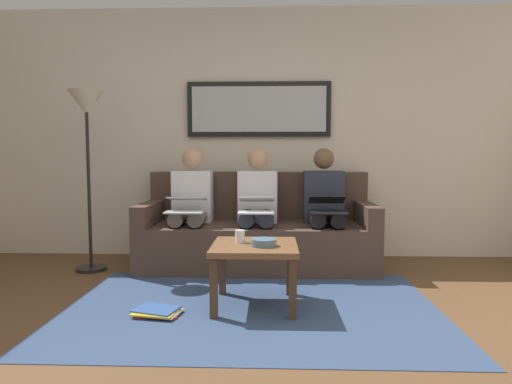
{
  "coord_description": "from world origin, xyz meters",
  "views": [
    {
      "loc": [
        -0.14,
        2.23,
        1.07
      ],
      "look_at": [
        0.0,
        -1.7,
        0.75
      ],
      "focal_mm": 31.56,
      "sensor_mm": 36.0,
      "label": 1
    }
  ],
  "objects_px": {
    "couch": "(258,233)",
    "person_middle": "(257,204)",
    "framed_mirror": "(259,109)",
    "coffee_table": "(255,254)",
    "laptop_white": "(256,205)",
    "person_left": "(324,204)",
    "magazine_stack": "(157,312)",
    "laptop_black": "(328,205)",
    "person_right": "(191,204)",
    "cup": "(240,236)",
    "bowl": "(264,242)",
    "standing_lamp": "(87,122)",
    "laptop_silver": "(186,204)"
  },
  "relations": [
    {
      "from": "person_right",
      "to": "laptop_black",
      "type": "bearing_deg",
      "value": 169.44
    },
    {
      "from": "bowl",
      "to": "standing_lamp",
      "type": "height_order",
      "value": "standing_lamp"
    },
    {
      "from": "couch",
      "to": "person_right",
      "type": "height_order",
      "value": "person_right"
    },
    {
      "from": "coffee_table",
      "to": "magazine_stack",
      "type": "xyz_separation_m",
      "value": [
        0.64,
        0.21,
        -0.35
      ]
    },
    {
      "from": "couch",
      "to": "person_middle",
      "type": "relative_size",
      "value": 1.93
    },
    {
      "from": "cup",
      "to": "laptop_silver",
      "type": "distance_m",
      "value": 1.01
    },
    {
      "from": "laptop_white",
      "to": "laptop_silver",
      "type": "xyz_separation_m",
      "value": [
        0.64,
        0.01,
        0.0
      ]
    },
    {
      "from": "framed_mirror",
      "to": "person_middle",
      "type": "relative_size",
      "value": 1.31
    },
    {
      "from": "person_middle",
      "to": "laptop_white",
      "type": "distance_m",
      "value": 0.24
    },
    {
      "from": "coffee_table",
      "to": "laptop_white",
      "type": "height_order",
      "value": "laptop_white"
    },
    {
      "from": "coffee_table",
      "to": "person_right",
      "type": "relative_size",
      "value": 0.52
    },
    {
      "from": "couch",
      "to": "magazine_stack",
      "type": "bearing_deg",
      "value": 66.42
    },
    {
      "from": "person_right",
      "to": "cup",
      "type": "bearing_deg",
      "value": 116.8
    },
    {
      "from": "coffee_table",
      "to": "magazine_stack",
      "type": "relative_size",
      "value": 1.75
    },
    {
      "from": "bowl",
      "to": "laptop_white",
      "type": "distance_m",
      "value": 0.98
    },
    {
      "from": "standing_lamp",
      "to": "person_right",
      "type": "bearing_deg",
      "value": -167.67
    },
    {
      "from": "laptop_black",
      "to": "magazine_stack",
      "type": "height_order",
      "value": "laptop_black"
    },
    {
      "from": "laptop_silver",
      "to": "bowl",
      "type": "bearing_deg",
      "value": 127.12
    },
    {
      "from": "cup",
      "to": "person_middle",
      "type": "height_order",
      "value": "person_middle"
    },
    {
      "from": "framed_mirror",
      "to": "coffee_table",
      "type": "xyz_separation_m",
      "value": [
        -0.02,
        1.61,
        -1.17
      ]
    },
    {
      "from": "person_left",
      "to": "framed_mirror",
      "type": "bearing_deg",
      "value": -35.53
    },
    {
      "from": "framed_mirror",
      "to": "laptop_silver",
      "type": "height_order",
      "value": "framed_mirror"
    },
    {
      "from": "couch",
      "to": "person_middle",
      "type": "bearing_deg",
      "value": 90.0
    },
    {
      "from": "couch",
      "to": "framed_mirror",
      "type": "relative_size",
      "value": 1.48
    },
    {
      "from": "person_left",
      "to": "laptop_black",
      "type": "bearing_deg",
      "value": 90.0
    },
    {
      "from": "framed_mirror",
      "to": "person_left",
      "type": "relative_size",
      "value": 1.31
    },
    {
      "from": "couch",
      "to": "laptop_silver",
      "type": "relative_size",
      "value": 6.42
    },
    {
      "from": "couch",
      "to": "laptop_silver",
      "type": "distance_m",
      "value": 0.78
    },
    {
      "from": "cup",
      "to": "person_right",
      "type": "bearing_deg",
      "value": -63.2
    },
    {
      "from": "couch",
      "to": "cup",
      "type": "height_order",
      "value": "couch"
    },
    {
      "from": "coffee_table",
      "to": "laptop_black",
      "type": "bearing_deg",
      "value": -124.29
    },
    {
      "from": "person_left",
      "to": "standing_lamp",
      "type": "distance_m",
      "value": 2.33
    },
    {
      "from": "person_right",
      "to": "magazine_stack",
      "type": "height_order",
      "value": "person_right"
    },
    {
      "from": "person_left",
      "to": "person_right",
      "type": "distance_m",
      "value": 1.28
    },
    {
      "from": "laptop_white",
      "to": "cup",
      "type": "bearing_deg",
      "value": 84.02
    },
    {
      "from": "bowl",
      "to": "person_middle",
      "type": "xyz_separation_m",
      "value": [
        0.08,
        -1.21,
        0.14
      ]
    },
    {
      "from": "cup",
      "to": "bowl",
      "type": "distance_m",
      "value": 0.21
    },
    {
      "from": "laptop_silver",
      "to": "cup",
      "type": "bearing_deg",
      "value": 123.24
    },
    {
      "from": "person_left",
      "to": "laptop_black",
      "type": "height_order",
      "value": "person_left"
    },
    {
      "from": "person_middle",
      "to": "magazine_stack",
      "type": "relative_size",
      "value": 3.34
    },
    {
      "from": "framed_mirror",
      "to": "magazine_stack",
      "type": "distance_m",
      "value": 2.46
    },
    {
      "from": "coffee_table",
      "to": "person_right",
      "type": "distance_m",
      "value": 1.34
    },
    {
      "from": "cup",
      "to": "laptop_black",
      "type": "distance_m",
      "value": 1.13
    },
    {
      "from": "coffee_table",
      "to": "person_middle",
      "type": "bearing_deg",
      "value": -89.04
    },
    {
      "from": "bowl",
      "to": "magazine_stack",
      "type": "relative_size",
      "value": 0.52
    },
    {
      "from": "person_left",
      "to": "laptop_white",
      "type": "xyz_separation_m",
      "value": [
        0.64,
        0.24,
        0.02
      ]
    },
    {
      "from": "person_left",
      "to": "cup",
      "type": "bearing_deg",
      "value": 56.27
    },
    {
      "from": "coffee_table",
      "to": "laptop_white",
      "type": "bearing_deg",
      "value": -88.78
    },
    {
      "from": "laptop_black",
      "to": "person_right",
      "type": "bearing_deg",
      "value": -10.56
    },
    {
      "from": "framed_mirror",
      "to": "coffee_table",
      "type": "distance_m",
      "value": 1.99
    }
  ]
}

